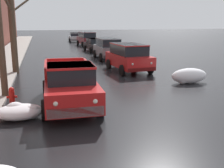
# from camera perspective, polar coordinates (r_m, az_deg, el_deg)

# --- Properties ---
(left_sidewalk_slab) EXTENTS (2.87, 80.00, 0.12)m
(left_sidewalk_slab) POSITION_cam_1_polar(r_m,az_deg,el_deg) (21.95, -22.19, 3.51)
(left_sidewalk_slab) COLOR gray
(left_sidewalk_slab) RESTS_ON ground
(snow_bank_near_corner_left) EXTENTS (1.61, 1.14, 0.58)m
(snow_bank_near_corner_left) POSITION_cam_1_polar(r_m,az_deg,el_deg) (10.00, -18.51, -5.46)
(snow_bank_near_corner_left) COLOR white
(snow_bank_near_corner_left) RESTS_ON ground
(snow_bank_along_left_kerb) EXTENTS (2.03, 0.90, 0.81)m
(snow_bank_along_left_kerb) POSITION_cam_1_polar(r_m,az_deg,el_deg) (15.39, 15.60, 1.55)
(snow_bank_along_left_kerb) COLOR white
(snow_bank_along_left_kerb) RESTS_ON ground
(bare_tree_mid_block) EXTENTS (3.15, 2.92, 7.15)m
(bare_tree_mid_block) POSITION_cam_1_polar(r_m,az_deg,el_deg) (18.41, -20.14, 13.58)
(bare_tree_mid_block) COLOR #4C3D2D
(bare_tree_mid_block) RESTS_ON ground
(pickup_truck_red_approaching_near_lane) EXTENTS (2.24, 5.31, 1.76)m
(pickup_truck_red_approaching_near_lane) POSITION_cam_1_polar(r_m,az_deg,el_deg) (10.89, -8.79, -0.03)
(pickup_truck_red_approaching_near_lane) COLOR red
(pickup_truck_red_approaching_near_lane) RESTS_ON ground
(suv_red_parked_kerbside_close) EXTENTS (2.35, 4.39, 1.82)m
(suv_red_parked_kerbside_close) POSITION_cam_1_polar(r_m,az_deg,el_deg) (18.36, 3.45, 5.70)
(suv_red_parked_kerbside_close) COLOR red
(suv_red_parked_kerbside_close) RESTS_ON ground
(suv_grey_parked_kerbside_mid) EXTENTS (2.05, 4.43, 1.82)m
(suv_grey_parked_kerbside_mid) POSITION_cam_1_polar(r_m,az_deg,el_deg) (24.46, -0.85, 7.54)
(suv_grey_parked_kerbside_mid) COLOR slate
(suv_grey_parked_kerbside_mid) RESTS_ON ground
(sedan_black_parked_far_down_block) EXTENTS (2.22, 4.18, 1.42)m
(sedan_black_parked_far_down_block) POSITION_cam_1_polar(r_m,az_deg,el_deg) (30.58, -3.48, 8.17)
(sedan_black_parked_far_down_block) COLOR black
(sedan_black_parked_far_down_block) RESTS_ON ground
(suv_maroon_queued_behind_truck) EXTENTS (2.43, 4.51, 1.82)m
(suv_maroon_queued_behind_truck) POSITION_cam_1_polar(r_m,az_deg,el_deg) (37.68, -5.20, 9.40)
(suv_maroon_queued_behind_truck) COLOR maroon
(suv_maroon_queued_behind_truck) RESTS_ON ground
(sedan_silver_at_far_intersection) EXTENTS (2.18, 4.52, 1.42)m
(sedan_silver_at_far_intersection) POSITION_cam_1_polar(r_m,az_deg,el_deg) (45.25, -7.60, 9.63)
(sedan_silver_at_far_intersection) COLOR #B7B7BC
(sedan_silver_at_far_intersection) RESTS_ON ground
(fire_hydrant) EXTENTS (0.42, 0.22, 0.71)m
(fire_hydrant) POSITION_cam_1_polar(r_m,az_deg,el_deg) (11.82, -20.05, -2.27)
(fire_hydrant) COLOR red
(fire_hydrant) RESTS_ON ground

